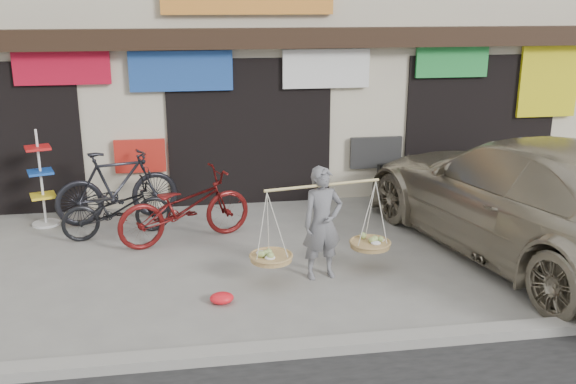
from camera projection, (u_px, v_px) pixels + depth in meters
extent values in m
plane|color=gray|center=(277.00, 278.00, 8.90)|extent=(70.00, 70.00, 0.00)
cube|color=gray|center=(303.00, 348.00, 6.99)|extent=(70.00, 0.25, 0.12)
cube|color=beige|center=(234.00, 9.00, 14.03)|extent=(14.00, 6.00, 7.00)
cube|color=black|center=(249.00, 38.00, 11.18)|extent=(14.00, 0.35, 0.35)
cube|color=black|center=(249.00, 130.00, 12.05)|extent=(3.00, 0.60, 2.70)
cube|color=black|center=(474.00, 123.00, 12.73)|extent=(3.00, 0.60, 2.70)
cube|color=red|center=(62.00, 67.00, 10.90)|extent=(1.60, 0.08, 0.60)
cube|color=#214B9F|center=(181.00, 71.00, 11.23)|extent=(1.80, 0.08, 0.70)
cube|color=white|center=(326.00, 69.00, 11.62)|extent=(1.60, 0.08, 0.70)
cube|color=green|center=(452.00, 61.00, 11.95)|extent=(1.40, 0.08, 0.60)
cube|color=yellow|center=(549.00, 81.00, 12.37)|extent=(1.20, 0.08, 1.40)
cube|color=red|center=(140.00, 156.00, 11.54)|extent=(0.90, 0.08, 0.60)
cube|color=#292929|center=(376.00, 152.00, 12.23)|extent=(1.00, 0.08, 0.60)
cube|color=orange|center=(248.00, 0.00, 11.06)|extent=(3.00, 0.08, 0.50)
imported|color=slate|center=(322.00, 223.00, 8.71)|extent=(0.63, 0.47, 1.58)
cylinder|color=#D3BC76|center=(323.00, 185.00, 8.56)|extent=(1.63, 0.34, 0.04)
cylinder|color=tan|center=(271.00, 258.00, 8.60)|extent=(0.56, 0.56, 0.07)
ellipsoid|color=#A5BF66|center=(271.00, 254.00, 8.58)|extent=(0.39, 0.39, 0.10)
cylinder|color=tan|center=(370.00, 244.00, 9.07)|extent=(0.56, 0.56, 0.07)
ellipsoid|color=#A5BF66|center=(370.00, 240.00, 9.05)|extent=(0.39, 0.39, 0.10)
imported|color=black|center=(117.00, 209.00, 10.35)|extent=(1.85, 1.06, 0.92)
imported|color=black|center=(117.00, 186.00, 10.99)|extent=(2.17, 1.12, 1.26)
imported|color=#570F0E|center=(185.00, 207.00, 10.09)|extent=(2.30, 1.47, 1.14)
imported|color=#A79D86|center=(528.00, 197.00, 9.47)|extent=(3.83, 6.63, 1.81)
cube|color=black|center=(417.00, 172.00, 12.20)|extent=(1.68, 0.47, 0.45)
cube|color=silver|center=(415.00, 176.00, 12.30)|extent=(0.44, 0.12, 0.12)
cylinder|color=silver|center=(46.00, 223.00, 10.98)|extent=(0.46, 0.46, 0.04)
cylinder|color=silver|center=(41.00, 178.00, 10.75)|extent=(0.04, 0.04, 1.66)
cube|color=yellow|center=(43.00, 196.00, 10.84)|extent=(0.50, 0.50, 0.04)
cube|color=#194CB2|center=(40.00, 172.00, 10.72)|extent=(0.50, 0.50, 0.04)
cube|color=red|center=(38.00, 148.00, 10.60)|extent=(0.50, 0.50, 0.04)
ellipsoid|color=red|center=(222.00, 298.00, 8.14)|extent=(0.31, 0.25, 0.14)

